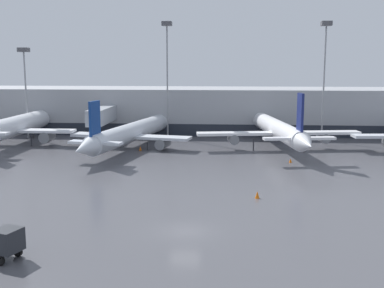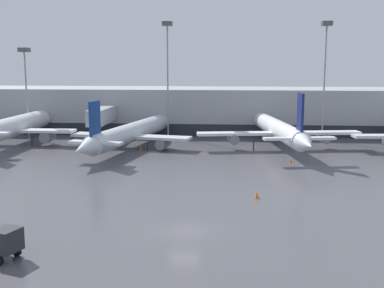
% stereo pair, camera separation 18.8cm
% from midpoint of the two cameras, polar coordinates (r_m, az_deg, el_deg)
% --- Properties ---
extents(ground_plane, '(320.00, 320.00, 0.00)m').
position_cam_midpoint_polar(ground_plane, '(41.13, -0.96, -10.29)').
color(ground_plane, '#4C4C51').
extents(terminal_building, '(160.00, 28.45, 9.00)m').
position_cam_midpoint_polar(terminal_building, '(100.98, 2.34, 4.08)').
color(terminal_building, '#9EA0A5').
rests_on(terminal_building, ground_plane).
extents(parked_jet_0, '(26.92, 33.44, 9.95)m').
position_cam_midpoint_polar(parked_jet_0, '(79.73, 10.21, 1.64)').
color(parked_jet_0, white).
rests_on(parked_jet_0, ground_plane).
extents(parked_jet_2, '(21.47, 32.99, 10.16)m').
position_cam_midpoint_polar(parked_jet_2, '(88.48, -20.55, 1.87)').
color(parked_jet_2, silver).
rests_on(parked_jet_2, ground_plane).
extents(parked_jet_5, '(20.79, 37.03, 8.83)m').
position_cam_midpoint_polar(parked_jet_5, '(80.66, -7.41, 1.29)').
color(parked_jet_5, silver).
rests_on(parked_jet_5, ground_plane).
extents(traffic_cone_0, '(0.42, 0.42, 0.74)m').
position_cam_midpoint_polar(traffic_cone_0, '(78.92, -6.21, -0.49)').
color(traffic_cone_0, orange).
rests_on(traffic_cone_0, ground_plane).
extents(traffic_cone_2, '(0.44, 0.44, 0.57)m').
position_cam_midpoint_polar(traffic_cone_2, '(70.22, 11.52, -1.93)').
color(traffic_cone_2, orange).
rests_on(traffic_cone_2, ground_plane).
extents(traffic_cone_3, '(0.48, 0.48, 0.76)m').
position_cam_midpoint_polar(traffic_cone_3, '(51.07, 7.64, -5.99)').
color(traffic_cone_3, orange).
rests_on(traffic_cone_3, ground_plane).
extents(apron_light_mast_1, '(1.80, 1.80, 21.71)m').
position_cam_midpoint_polar(apron_light_mast_1, '(91.35, -3.04, 11.21)').
color(apron_light_mast_1, gray).
rests_on(apron_light_mast_1, ground_plane).
extents(apron_light_mast_2, '(1.80, 1.80, 16.95)m').
position_cam_midpoint_polar(apron_light_mast_2, '(96.31, -19.29, 8.68)').
color(apron_light_mast_2, gray).
rests_on(apron_light_mast_2, ground_plane).
extents(apron_light_mast_4, '(1.80, 1.80, 21.41)m').
position_cam_midpoint_polar(apron_light_mast_4, '(90.37, 15.46, 10.78)').
color(apron_light_mast_4, gray).
rests_on(apron_light_mast_4, ground_plane).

